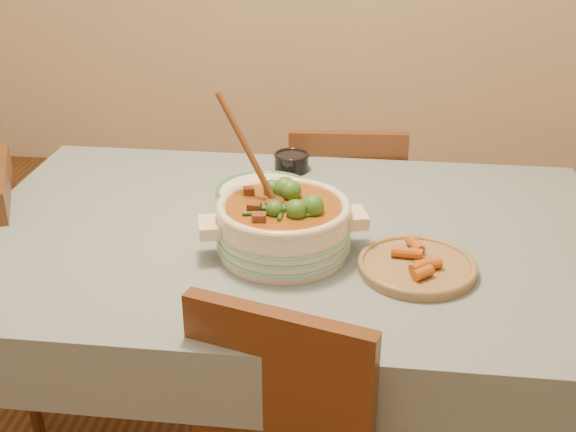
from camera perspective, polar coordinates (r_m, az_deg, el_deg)
The scene contains 6 objects.
dining_table at distance 1.93m, azimuth -0.01°, elevation -3.61°, with size 1.68×1.08×0.76m.
stew_casserole at distance 1.75m, azimuth -0.38°, elevation -0.48°, with size 0.42×0.39×0.39m.
white_plate at distance 2.08m, azimuth -1.80°, elevation 1.88°, with size 0.38×0.38×0.03m.
condiment_bowl at distance 2.25m, azimuth 0.28°, elevation 4.37°, with size 0.11×0.11×0.06m.
fried_plate at distance 1.72m, azimuth 10.16°, elevation -3.78°, with size 0.34×0.34×0.05m.
chair_far at distance 2.60m, azimuth 4.48°, elevation -0.20°, with size 0.42×0.42×0.84m.
Camera 1 is at (0.20, -1.66, 1.62)m, focal length 45.00 mm.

